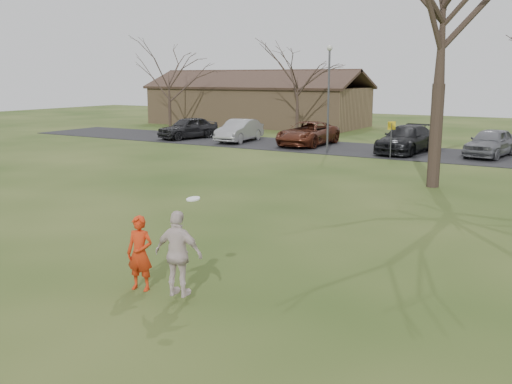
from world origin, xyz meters
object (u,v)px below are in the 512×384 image
building (257,104)px  lamp_post (329,86)px  big_tree (444,11)px  car_1 (239,130)px  car_4 (491,143)px  player_defender (140,253)px  catching_play (179,254)px  car_2 (308,134)px  car_3 (406,139)px  car_0 (188,128)px

building → lamp_post: 20.99m
big_tree → car_1: bearing=147.9°
car_1 → lamp_post: bearing=-22.0°
car_4 → big_tree: (-0.64, -10.58, 6.17)m
building → player_defender: bearing=-62.8°
player_defender → big_tree: 16.34m
player_defender → catching_play: bearing=-20.1°
catching_play → building: building is taller
car_2 → catching_play: 26.91m
lamp_post → big_tree: big_tree is taller
car_1 → car_3: 11.66m
lamp_post → big_tree: bearing=-43.2°
car_0 → car_1: car_0 is taller
player_defender → car_2: size_ratio=0.29×
player_defender → car_1: 27.94m
building → big_tree: size_ratio=1.47×
catching_play → car_2: bearing=110.0°
car_2 → big_tree: bearing=-44.0°
car_4 → building: 25.84m
car_2 → catching_play: size_ratio=2.74×
car_2 → building: (-11.41, 12.77, 1.12)m
car_2 → big_tree: 15.97m
car_2 → big_tree: size_ratio=0.40×
car_2 → building: building is taller
car_3 → car_4: car_3 is taller
big_tree → lamp_post: bearing=136.8°
player_defender → car_0: car_0 is taller
player_defender → big_tree: (2.54, 14.91, 6.19)m
building → lamp_post: lamp_post is taller
car_2 → car_4: car_4 is taller
catching_play → lamp_post: lamp_post is taller
car_0 → car_2: size_ratio=0.84×
car_0 → building: building is taller
car_1 → car_4: 16.28m
car_2 → big_tree: big_tree is taller
car_3 → lamp_post: 5.62m
car_0 → big_tree: big_tree is taller
player_defender → car_4: (3.18, 25.49, 0.03)m
car_1 → car_0: bearing=177.5°
car_0 → car_2: 9.35m
player_defender → car_2: 26.40m
car_1 → big_tree: size_ratio=0.33×
car_3 → car_4: (4.60, 0.75, -0.00)m
car_1 → big_tree: big_tree is taller
car_2 → car_4: bearing=1.8°
car_1 → catching_play: (14.24, -24.84, 0.22)m
catching_play → car_0: bearing=127.0°
player_defender → car_3: size_ratio=0.29×
car_2 → lamp_post: 4.91m
catching_play → big_tree: bearing=84.7°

